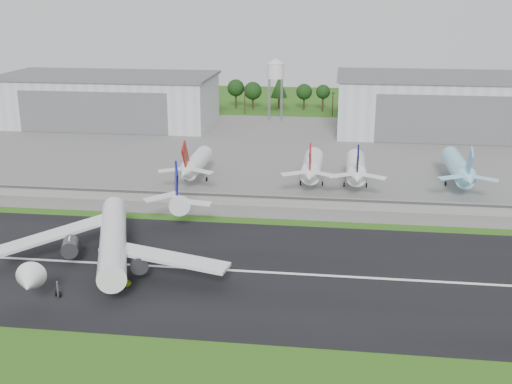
# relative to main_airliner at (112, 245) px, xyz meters

# --- Properties ---
(ground) EXTENTS (600.00, 600.00, 0.00)m
(ground) POSITION_rel_main_airliner_xyz_m (23.31, -9.59, -4.89)
(ground) COLOR #1E5514
(ground) RESTS_ON ground
(runway) EXTENTS (320.00, 60.00, 0.10)m
(runway) POSITION_rel_main_airliner_xyz_m (23.31, 0.41, -4.84)
(runway) COLOR black
(runway) RESTS_ON ground
(runway_centerline) EXTENTS (220.00, 1.00, 0.02)m
(runway_centerline) POSITION_rel_main_airliner_xyz_m (23.31, 0.41, -4.78)
(runway_centerline) COLOR white
(runway_centerline) RESTS_ON runway
(apron) EXTENTS (320.00, 150.00, 0.10)m
(apron) POSITION_rel_main_airliner_xyz_m (23.31, 110.41, -4.84)
(apron) COLOR slate
(apron) RESTS_ON ground
(blast_fence) EXTENTS (240.00, 0.61, 3.50)m
(blast_fence) POSITION_rel_main_airliner_xyz_m (23.31, 45.40, -3.09)
(blast_fence) COLOR gray
(blast_fence) RESTS_ON ground
(hangar_west) EXTENTS (97.00, 44.00, 23.20)m
(hangar_west) POSITION_rel_main_airliner_xyz_m (-56.69, 155.33, 6.74)
(hangar_west) COLOR silver
(hangar_west) RESTS_ON ground
(hangar_east) EXTENTS (102.00, 47.00, 25.20)m
(hangar_east) POSITION_rel_main_airliner_xyz_m (98.31, 155.33, 7.73)
(hangar_east) COLOR silver
(hangar_east) RESTS_ON ground
(water_tower) EXTENTS (8.40, 8.40, 29.40)m
(water_tower) POSITION_rel_main_airliner_xyz_m (18.31, 175.41, 19.66)
(water_tower) COLOR #99999E
(water_tower) RESTS_ON ground
(utility_poles) EXTENTS (230.00, 3.00, 12.00)m
(utility_poles) POSITION_rel_main_airliner_xyz_m (23.31, 190.41, -4.89)
(utility_poles) COLOR black
(utility_poles) RESTS_ON ground
(treeline) EXTENTS (320.00, 16.00, 22.00)m
(treeline) POSITION_rel_main_airliner_xyz_m (23.31, 205.41, -4.89)
(treeline) COLOR black
(treeline) RESTS_ON ground
(main_airliner) EXTENTS (54.21, 57.66, 18.17)m
(main_airliner) POSITION_rel_main_airliner_xyz_m (0.00, 0.00, 0.00)
(main_airliner) COLOR white
(main_airliner) RESTS_ON runway
(ground_vehicle) EXTENTS (5.37, 3.86, 1.36)m
(ground_vehicle) POSITION_rel_main_airliner_xyz_m (4.96, -9.68, -4.11)
(ground_vehicle) COLOR #B1C517
(ground_vehicle) RESTS_ON runway
(parked_jet_red_a) EXTENTS (7.36, 31.29, 16.58)m
(parked_jet_red_a) POSITION_rel_main_airliner_xyz_m (3.56, 66.96, 1.19)
(parked_jet_red_a) COLOR white
(parked_jet_red_a) RESTS_ON ground
(parked_jet_red_b) EXTENTS (7.36, 31.29, 16.90)m
(parked_jet_red_b) POSITION_rel_main_airliner_xyz_m (41.05, 67.00, 1.48)
(parked_jet_red_b) COLOR white
(parked_jet_red_b) RESTS_ON ground
(parked_jet_navy) EXTENTS (7.36, 31.29, 16.85)m
(parked_jet_navy) POSITION_rel_main_airliner_xyz_m (54.81, 67.00, 1.43)
(parked_jet_navy) COLOR white
(parked_jet_navy) RESTS_ON ground
(parked_jet_skyblue) EXTENTS (7.36, 37.29, 16.83)m
(parked_jet_skyblue) POSITION_rel_main_airliner_xyz_m (86.72, 72.00, 1.37)
(parked_jet_skyblue) COLOR #92DEFD
(parked_jet_skyblue) RESTS_ON ground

